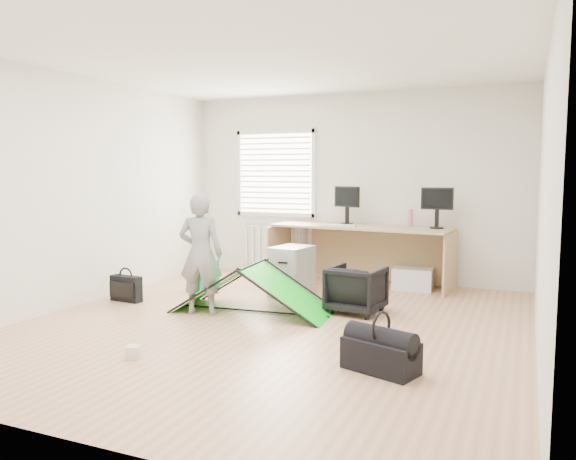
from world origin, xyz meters
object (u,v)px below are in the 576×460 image
at_px(thermos, 410,218).
at_px(office_chair, 356,289).
at_px(monitor_left, 347,211).
at_px(duffel_bag, 381,356).
at_px(kite, 253,288).
at_px(person, 201,254).
at_px(laptop_bag, 126,289).
at_px(monitor_right, 437,214).
at_px(filing_cabinet, 292,271).
at_px(storage_crate, 413,279).
at_px(desk, 360,256).

relative_size(thermos, office_chair, 0.40).
bearing_deg(monitor_left, duffel_bag, -47.54).
xyz_separation_m(office_chair, duffel_bag, (0.70, -1.72, -0.14)).
bearing_deg(kite, duffel_bag, -41.38).
distance_m(person, laptop_bag, 1.29).
xyz_separation_m(monitor_right, person, (-2.22, -2.23, -0.36)).
bearing_deg(filing_cabinet, storage_crate, 44.09).
bearing_deg(storage_crate, thermos, 114.91).
xyz_separation_m(filing_cabinet, person, (-0.57, -1.26, 0.36)).
height_order(desk, laptop_bag, desk).
distance_m(desk, filing_cabinet, 1.14).
height_order(filing_cabinet, kite, filing_cabinet).
height_order(filing_cabinet, duffel_bag, filing_cabinet).
xyz_separation_m(person, storage_crate, (1.92, 2.23, -0.53)).
height_order(filing_cabinet, monitor_left, monitor_left).
relative_size(monitor_right, duffel_bag, 0.70).
distance_m(filing_cabinet, duffel_bag, 2.84).
xyz_separation_m(office_chair, storage_crate, (0.35, 1.50, -0.12)).
xyz_separation_m(office_chair, laptop_bag, (-2.74, -0.57, -0.11)).
relative_size(monitor_right, kite, 0.23).
distance_m(desk, duffel_bag, 3.39).
distance_m(monitor_left, monitor_right, 1.23).
distance_m(monitor_right, storage_crate, 0.93).
height_order(monitor_left, duffel_bag, monitor_left).
height_order(storage_crate, laptop_bag, laptop_bag).
xyz_separation_m(thermos, laptop_bag, (-3.01, -2.26, -0.80)).
xyz_separation_m(monitor_left, office_chair, (0.59, -1.54, -0.77)).
height_order(filing_cabinet, laptop_bag, filing_cabinet).
xyz_separation_m(kite, storage_crate, (1.42, 1.94, -0.13)).
bearing_deg(storage_crate, monitor_right, 0.16).
distance_m(filing_cabinet, person, 1.43).
bearing_deg(monitor_right, laptop_bag, -147.56).
relative_size(thermos, storage_crate, 0.45).
bearing_deg(duffel_bag, office_chair, 130.77).
bearing_deg(person, thermos, -141.25).
distance_m(office_chair, kite, 1.16).
bearing_deg(storage_crate, monitor_left, 177.91).
height_order(desk, filing_cabinet, desk).
relative_size(desk, thermos, 10.45).
height_order(monitor_right, laptop_bag, monitor_right).
xyz_separation_m(filing_cabinet, monitor_right, (1.65, 0.97, 0.72)).
bearing_deg(monitor_left, filing_cabinet, -91.78).
height_order(monitor_right, thermos, monitor_right).
xyz_separation_m(monitor_left, duffel_bag, (1.29, -3.26, -0.91)).
relative_size(thermos, laptop_bag, 0.56).
distance_m(desk, storage_crate, 0.78).
bearing_deg(thermos, laptop_bag, -143.13).
bearing_deg(duffel_bag, thermos, 115.90).
bearing_deg(storage_crate, duffel_bag, -83.74).
bearing_deg(office_chair, thermos, -91.96).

